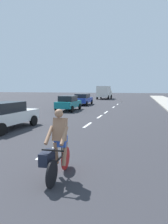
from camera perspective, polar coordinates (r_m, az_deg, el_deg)
name	(u,v)px	position (r m, az deg, el deg)	size (l,w,h in m)	color
ground_plane	(107,112)	(19.31, 6.87, 0.09)	(160.00, 160.00, 0.00)	#2D2D33
lane_stripe_2	(49,151)	(7.39, -10.35, -11.47)	(0.16, 1.80, 0.01)	white
lane_stripe_3	(88,125)	(12.28, 1.09, -3.88)	(0.16, 1.80, 0.01)	white
lane_stripe_4	(100,117)	(15.87, 4.71, -1.39)	(0.16, 1.80, 0.01)	white
lane_stripe_5	(106,112)	(18.85, 6.63, -0.07)	(0.16, 1.80, 0.01)	white
lane_stripe_6	(114,107)	(24.17, 8.85, 1.47)	(0.16, 1.80, 0.01)	white
lane_stripe_7	(118,104)	(28.60, 10.07, 2.31)	(0.16, 1.80, 0.01)	white
lane_stripe_8	(121,102)	(33.78, 11.08, 3.01)	(0.16, 1.80, 0.01)	white
lane_stripe_9	(121,102)	(33.65, 11.06, 2.99)	(0.16, 1.80, 0.01)	white
cyclist	(57,147)	(5.06, -8.11, -10.38)	(0.65, 1.71, 1.82)	black
parked_car_white	(6,115)	(11.79, -22.34, -0.77)	(2.07, 4.16, 1.57)	white
parked_car_teal	(69,103)	(20.12, -4.66, 2.79)	(1.94, 4.00, 1.57)	#14727A
parked_car_blue	(83,99)	(26.97, -0.35, 3.92)	(2.14, 4.51, 1.57)	#1E389E
delivery_truck	(104,92)	(42.27, 6.12, 5.93)	(2.70, 6.25, 2.80)	beige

